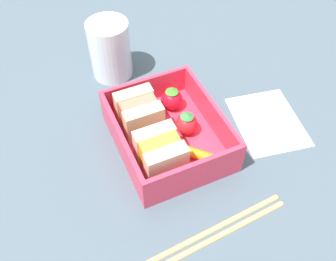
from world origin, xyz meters
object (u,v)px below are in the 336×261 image
Objects in this scene: sandwich_center_left at (139,113)px; folded_napkin at (268,121)px; sandwich_left at (160,153)px; strawberry_left at (172,99)px; drinking_glass at (110,50)px; strawberry_far_left at (186,122)px; carrot_stick_far_left at (200,155)px; chopstick_pair at (210,235)px.

folded_napkin is at bearing -109.22° from sandwich_center_left.
sandwich_left is 1.00× the size of sandwich_center_left.
sandwich_left reaches higher than folded_napkin.
drinking_glass is (12.24, 5.16, 1.87)cm from strawberry_left.
sandwich_left is at bearing 178.76° from drinking_glass.
sandwich_center_left is at bearing 0.00° from sandwich_left.
strawberry_far_left is at bearing -122.43° from sandwich_center_left.
carrot_stick_far_left is (-1.21, -5.06, -1.73)cm from sandwich_left.
strawberry_far_left is (5.15, -0.48, 0.93)cm from carrot_stick_far_left.
sandwich_center_left reaches higher than strawberry_left.
folded_napkin is at bearing -138.90° from drinking_glass.
drinking_glass is at bearing 41.10° from folded_napkin.
strawberry_far_left is 0.18× the size of chopstick_pair.
strawberry_far_left is 4.93cm from strawberry_left.
drinking_glass is at bearing 22.83° from strawberry_left.
strawberry_far_left is (-3.52, -5.53, -0.80)cm from sandwich_center_left.
sandwich_left is at bearing 7.59° from chopstick_pair.
sandwich_left is 0.60× the size of drinking_glass.
drinking_glass is at bearing -1.24° from sandwich_left.
sandwich_center_left is at bearing 30.25° from carrot_stick_far_left.
carrot_stick_far_left is at bearing -149.75° from sandwich_center_left.
carrot_stick_far_left is at bearing -20.00° from chopstick_pair.
strawberry_left is 0.18× the size of chopstick_pair.
sandwich_center_left is 18.87cm from chopstick_pair.
strawberry_left reaches higher than chopstick_pair.
sandwich_left is 21.15cm from drinking_glass.
sandwich_center_left reaches higher than chopstick_pair.
strawberry_far_left reaches higher than chopstick_pair.
sandwich_left is 1.52× the size of strawberry_left.
carrot_stick_far_left is 10.59cm from chopstick_pair.
drinking_glass reaches higher than strawberry_far_left.
strawberry_left is at bearing -11.74° from chopstick_pair.
sandwich_center_left is at bearing 57.57° from strawberry_far_left.
strawberry_far_left reaches higher than folded_napkin.
sandwich_center_left is 0.48× the size of folded_napkin.
sandwich_left is 1.42× the size of carrot_stick_far_left.
folded_napkin is (12.32, -16.30, -0.15)cm from chopstick_pair.
strawberry_left is (1.41, -5.61, -0.76)cm from sandwich_center_left.
chopstick_pair is 2.18× the size of drinking_glass.
carrot_stick_far_left is at bearing 174.71° from strawberry_far_left.
carrot_stick_far_left is 1.07× the size of strawberry_left.
drinking_glass reaches higher than sandwich_left.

